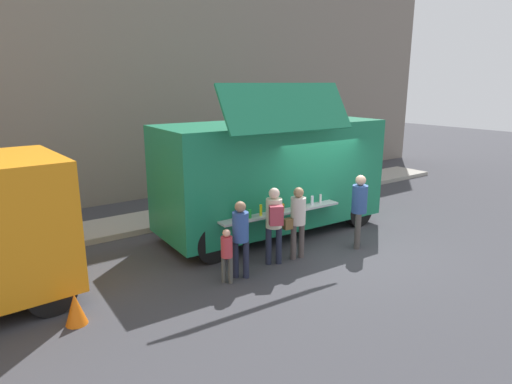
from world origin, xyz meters
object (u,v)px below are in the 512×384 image
Objects in this scene: traffic_cone_orange at (75,309)px; customer_front_ordering at (297,217)px; food_truck_main at (272,173)px; customer_mid_with_backpack at (274,219)px; child_near_queue at (227,251)px; customer_extra_browsing at (359,205)px; trash_bin at (317,181)px; customer_rear_waiting at (241,233)px.

traffic_cone_orange is 4.89m from customer_front_ordering.
food_truck_main reaches higher than customer_front_ordering.
customer_front_ordering is at bearing -63.94° from customer_mid_with_backpack.
child_near_queue is at bearing 126.00° from customer_mid_with_backpack.
customer_mid_with_backpack is at bearing 0.02° from traffic_cone_orange.
customer_extra_browsing is (2.30, -0.37, 0.01)m from customer_mid_with_backpack.
customer_extra_browsing is at bearing -122.76° from trash_bin.
customer_front_ordering is 0.93× the size of customer_extra_browsing.
customer_rear_waiting is (3.23, -0.12, 0.70)m from traffic_cone_orange.
customer_rear_waiting is at bearing 100.46° from customer_front_ordering.
food_truck_main is 6.52× the size of trash_bin.
customer_rear_waiting reaches higher than child_near_queue.
customer_front_ordering is 0.65m from customer_mid_with_backpack.
traffic_cone_orange is 0.59× the size of trash_bin.
food_truck_main is 4.64m from trash_bin.
food_truck_main is 3.72× the size of customer_rear_waiting.
customer_rear_waiting is at bearing -2.16° from traffic_cone_orange.
customer_rear_waiting is (-6.13, -4.20, 0.51)m from trash_bin.
food_truck_main is 11.04× the size of traffic_cone_orange.
traffic_cone_orange is 4.27m from customer_mid_with_backpack.
child_near_queue is (-1.33, -0.17, -0.38)m from customer_mid_with_backpack.
customer_mid_with_backpack is 2.33m from customer_extra_browsing.
trash_bin reaches higher than traffic_cone_orange.
customer_front_ordering is 1.61m from customer_rear_waiting.
food_truck_main is 3.40m from child_near_queue.
customer_front_ordering reaches higher than child_near_queue.
food_truck_main is 3.02m from customer_rear_waiting.
customer_extra_browsing reaches higher than traffic_cone_orange.
traffic_cone_orange is at bearing 140.09° from child_near_queue.
trash_bin is 7.45m from customer_rear_waiting.
customer_extra_browsing reaches higher than trash_bin.
customer_front_ordering reaches higher than trash_bin.
child_near_queue is at bearing -146.78° from trash_bin.
customer_mid_with_backpack is (-1.31, -1.76, -0.54)m from food_truck_main.
customer_mid_with_backpack is 0.97m from customer_rear_waiting.
traffic_cone_orange is 10.21m from trash_bin.
customer_front_ordering is 0.96× the size of customer_mid_with_backpack.
customer_front_ordering is 1.47× the size of child_near_queue.
child_near_queue is (-2.64, -1.93, -0.93)m from food_truck_main.
customer_front_ordering is 1.70m from customer_extra_browsing.
customer_rear_waiting is 0.47m from child_near_queue.
customer_extra_browsing reaches higher than child_near_queue.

